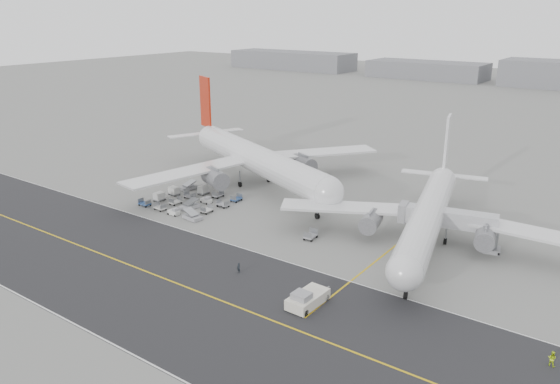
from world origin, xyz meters
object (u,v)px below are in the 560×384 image
Objects in this scene: airliner_b at (429,214)px; pushback_tug at (307,299)px; airliner_a at (255,158)px; jet_bridge at (449,220)px; ground_crew_b at (552,359)px; ground_crew_a at (239,268)px.

airliner_b reaches higher than pushback_tug.
jet_bridge is (48.96, -7.93, -1.88)m from airliner_a.
ground_crew_b is (30.41, 4.99, -0.08)m from pushback_tug.
jet_bridge is at bearing 76.86° from pushback_tug.
jet_bridge reaches higher than ground_crew_b.
ground_crew_a is at bearing -139.33° from jet_bridge.
ground_crew_b is (25.08, -25.86, -4.46)m from airliner_b.
airliner_a is 56.94m from pushback_tug.
jet_bridge is 34.81m from ground_crew_b.
ground_crew_b is at bearing 4.79° from ground_crew_a.
ground_crew_a is (-14.08, 2.11, -0.18)m from pushback_tug.
airliner_b reaches higher than ground_crew_b.
jet_bridge is at bearing 4.21° from airliner_b.
airliner_a is 3.48× the size of jet_bridge.
ground_crew_a is 0.90× the size of ground_crew_b.
airliner_a is at bearing 137.36° from pushback_tug.
ground_crew_a is (-19.41, -28.74, -4.56)m from airliner_b.
jet_bridge is 10.34× the size of ground_crew_a.
airliner_b is at bearing -174.22° from jet_bridge.
airliner_b is at bearing 82.24° from pushback_tug.
ground_crew_b is at bearing -59.45° from airliner_b.
jet_bridge is 9.28× the size of ground_crew_b.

